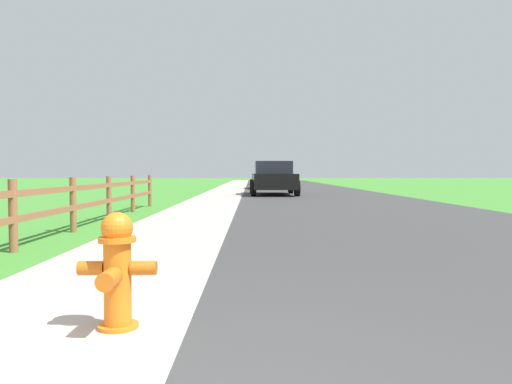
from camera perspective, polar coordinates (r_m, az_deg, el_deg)
The scene contains 10 objects.
ground_plane at distance 26.77m, azimuth -1.41°, elevation 0.10°, with size 120.00×120.00×0.00m, color #41892F.
road_asphalt at distance 28.93m, azimuth 5.60°, elevation 0.27°, with size 7.00×66.00×0.01m, color #3A3A3A.
curb_concrete at distance 28.97m, azimuth -7.29°, elevation 0.26°, with size 6.00×66.00×0.01m, color #B8A89D.
grass_verge at distance 29.18m, azimuth -10.22°, elevation 0.26°, with size 5.00×66.00×0.00m, color #41892F.
fire_hydrant at distance 3.40m, azimuth -16.01°, elevation -8.62°, with size 0.52×0.43×0.78m.
rail_fence at distance 8.97m, azimuth -20.68°, elevation -0.93°, with size 0.11×12.79×0.96m.
parked_suv_black at distance 22.53m, azimuth 2.04°, elevation 1.63°, with size 2.19×4.52×1.55m.
parked_car_red at distance 30.98m, azimuth 1.70°, elevation 1.87°, with size 2.05×4.93×1.58m.
parked_car_beige at distance 41.63m, azimuth 1.39°, elevation 1.96°, with size 2.03×4.34×1.54m.
parked_car_blue at distance 51.66m, azimuth 1.17°, elevation 2.00°, with size 2.18×5.08×1.46m.
Camera 1 is at (0.43, -1.74, 1.05)m, focal length 34.09 mm.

